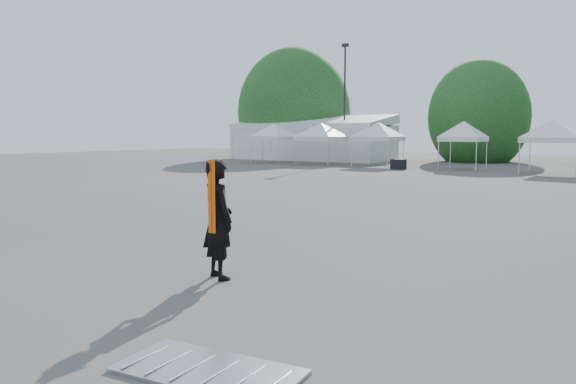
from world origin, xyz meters
The scene contains 13 objects.
ground centered at (0.00, 0.00, 0.00)m, with size 120.00×120.00×0.00m, color #474442.
marquee centered at (-22.00, 35.00, 1.97)m, with size 15.00×6.25×4.23m.
light_pole_west centered at (-18.00, 34.00, 5.77)m, with size 0.60×0.25×10.30m.
tree_far_w centered at (-26.00, 38.00, 4.54)m, with size 4.80×4.80×7.30m.
tree_mid_w centered at (-8.00, 40.00, 3.93)m, with size 4.16×4.16×6.33m.
tent_a centered at (-21.81, 28.62, 3.06)m, with size 4.31×4.31×3.88m.
tent_b centered at (-17.25, 28.70, 3.06)m, with size 4.63×4.63×3.88m.
tent_c centered at (-12.26, 28.70, 3.06)m, with size 4.40×4.40×3.88m.
tent_d centered at (-5.82, 28.56, 3.06)m, with size 3.88×3.88×3.88m.
tent_e centered at (0.03, 27.18, 3.06)m, with size 4.68×4.68×3.88m.
man centered at (-0.46, -3.03, 1.03)m, with size 0.89×0.76×2.06m.
barrier_mid centered at (2.01, -6.03, 0.03)m, with size 2.04×1.19×0.06m.
crate_west centered at (-9.51, 26.15, 0.35)m, with size 0.91×0.71×0.71m, color black.
Camera 1 is at (5.86, -10.24, 2.50)m, focal length 35.00 mm.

